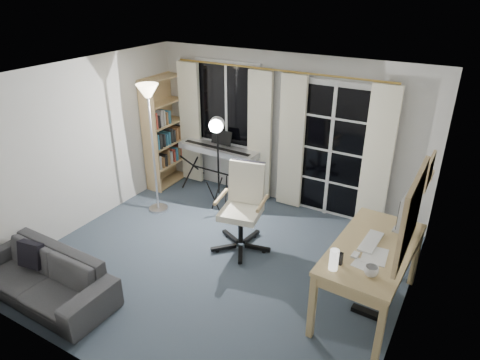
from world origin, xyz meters
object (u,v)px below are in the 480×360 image
at_px(monitor, 406,207).
at_px(keyboard_piano, 218,151).
at_px(mug, 371,270).
at_px(desk, 372,255).
at_px(office_chair, 244,199).
at_px(torchiere_lamp, 149,111).
at_px(sofa, 40,270).
at_px(studio_light, 217,137).
at_px(bookshelf, 164,134).

bearing_deg(monitor, keyboard_piano, 163.28).
bearing_deg(mug, keyboard_piano, 145.79).
relative_size(desk, mug, 11.66).
xyz_separation_m(keyboard_piano, office_chair, (1.13, -1.12, -0.08)).
bearing_deg(torchiere_lamp, desk, -9.60).
relative_size(torchiere_lamp, desk, 1.29).
height_order(torchiere_lamp, keyboard_piano, torchiere_lamp).
xyz_separation_m(torchiere_lamp, sofa, (0.18, -2.26, -1.26)).
xyz_separation_m(studio_light, desk, (2.54, -0.92, -0.58)).
distance_m(office_chair, monitor, 2.06).
distance_m(mug, sofa, 3.63).
xyz_separation_m(monitor, mug, (-0.10, -0.95, -0.24)).
distance_m(keyboard_piano, desk, 3.35).
bearing_deg(studio_light, torchiere_lamp, 176.55).
xyz_separation_m(studio_light, monitor, (2.73, -0.47, -0.17)).
bearing_deg(bookshelf, torchiere_lamp, -61.00).
distance_m(office_chair, mug, 2.15).
bearing_deg(desk, keyboard_piano, 154.86).
height_order(studio_light, monitor, studio_light).
relative_size(studio_light, desk, 1.03).
relative_size(keyboard_piano, office_chair, 1.21).
xyz_separation_m(bookshelf, monitor, (4.20, -1.02, 0.22)).
height_order(keyboard_piano, sofa, keyboard_piano).
xyz_separation_m(keyboard_piano, desk, (2.95, -1.58, -0.05)).
xyz_separation_m(studio_light, office_chair, (0.71, -0.46, -0.61)).
height_order(bookshelf, keyboard_piano, bookshelf).
bearing_deg(torchiere_lamp, monitor, -2.14).
bearing_deg(office_chair, bookshelf, 143.83).
bearing_deg(torchiere_lamp, sofa, -85.46).
xyz_separation_m(office_chair, sofa, (-1.47, -2.13, -0.33)).
bearing_deg(mug, studio_light, 151.68).
relative_size(office_chair, sofa, 0.64).
distance_m(studio_light, monitor, 2.78).
height_order(office_chair, desk, office_chair).
xyz_separation_m(torchiere_lamp, studio_light, (0.94, 0.33, -0.32)).
height_order(studio_light, office_chair, studio_light).
xyz_separation_m(office_chair, desk, (1.82, -0.45, 0.03)).
distance_m(bookshelf, keyboard_piano, 1.06).
distance_m(bookshelf, torchiere_lamp, 1.26).
height_order(torchiere_lamp, office_chair, torchiere_lamp).
distance_m(keyboard_piano, mug, 3.69).
bearing_deg(studio_light, desk, -42.93).
relative_size(studio_light, sofa, 0.88).
distance_m(bookshelf, mug, 4.55).
distance_m(monitor, sofa, 4.16).
distance_m(keyboard_piano, office_chair, 1.59).
height_order(bookshelf, sofa, bookshelf).
bearing_deg(keyboard_piano, monitor, -17.44).
distance_m(studio_light, mug, 3.02).
bearing_deg(mug, bookshelf, 154.31).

